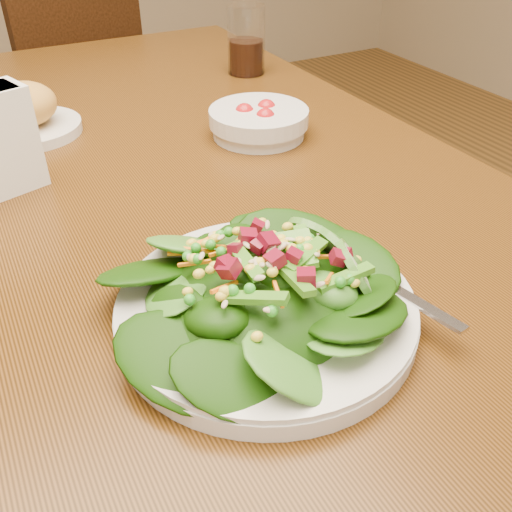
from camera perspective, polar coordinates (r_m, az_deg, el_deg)
name	(u,v)px	position (r m, az deg, el deg)	size (l,w,h in m)	color
ground_plane	(179,478)	(1.35, -7.75, -21.10)	(5.00, 5.00, 0.00)	#9A6525
dining_table	(145,228)	(0.89, -11.01, 2.80)	(0.90, 1.40, 0.75)	#5D3612
chair_far	(73,109)	(1.92, -17.82, 13.86)	(0.51, 0.51, 0.88)	#341A0B
salad_plate	(275,291)	(0.54, 1.95, -3.48)	(0.29, 0.29, 0.08)	silver
bread_plate	(26,114)	(0.99, -22.02, 13.07)	(0.16, 0.16, 0.08)	silver
tomato_bowl	(259,122)	(0.92, 0.27, 13.29)	(0.16, 0.16, 0.05)	silver
drinking_glass	(246,45)	(1.21, -1.00, 20.36)	(0.07, 0.07, 0.13)	silver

